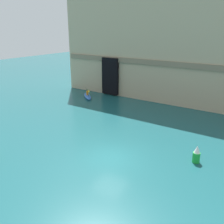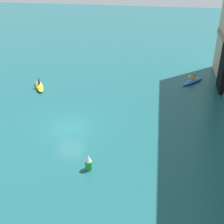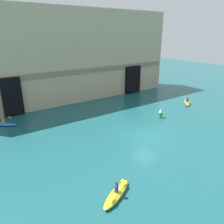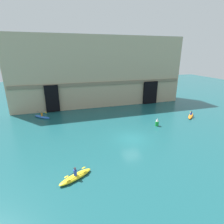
{
  "view_description": "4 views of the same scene",
  "coord_description": "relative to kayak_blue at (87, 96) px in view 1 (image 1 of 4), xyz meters",
  "views": [
    {
      "loc": [
        9.45,
        -13.71,
        9.41
      ],
      "look_at": [
        -3.89,
        5.96,
        1.21
      ],
      "focal_mm": 40.0,
      "sensor_mm": 36.0,
      "label": 1
    },
    {
      "loc": [
        23.61,
        7.33,
        15.35
      ],
      "look_at": [
        -0.26,
        3.94,
        1.85
      ],
      "focal_mm": 50.0,
      "sensor_mm": 36.0,
      "label": 2
    },
    {
      "loc": [
        -15.37,
        -15.67,
        10.81
      ],
      "look_at": [
        -1.5,
        4.27,
        1.9
      ],
      "focal_mm": 35.0,
      "sensor_mm": 36.0,
      "label": 3
    },
    {
      "loc": [
        -8.73,
        -19.46,
        11.04
      ],
      "look_at": [
        -0.53,
        7.65,
        1.4
      ],
      "focal_mm": 28.0,
      "sensor_mm": 36.0,
      "label": 4
    }
  ],
  "objects": [
    {
      "name": "marker_buoy",
      "position": [
        17.75,
        -9.18,
        0.4
      ],
      "size": [
        0.54,
        0.54,
        1.32
      ],
      "color": "green",
      "rests_on": "ground"
    },
    {
      "name": "kayak_blue",
      "position": [
        0.0,
        0.0,
        0.0
      ],
      "size": [
        3.19,
        3.01,
        1.23
      ],
      "rotation": [
        0.0,
        0.0,
        2.4
      ],
      "color": "blue",
      "rests_on": "ground"
    },
    {
      "name": "cliff_bluff",
      "position": [
        12.12,
        5.81,
        6.93
      ],
      "size": [
        35.95,
        6.02,
        14.34
      ],
      "color": "tan",
      "rests_on": "ground"
    },
    {
      "name": "ground_plane",
      "position": [
        12.23,
        -12.16,
        -0.21
      ],
      "size": [
        120.0,
        120.0,
        0.0
      ],
      "primitive_type": "plane",
      "color": "#195156"
    }
  ]
}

